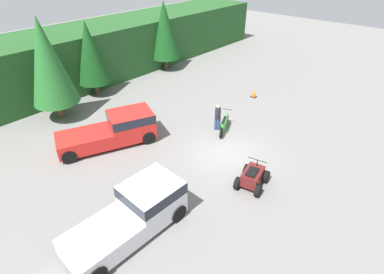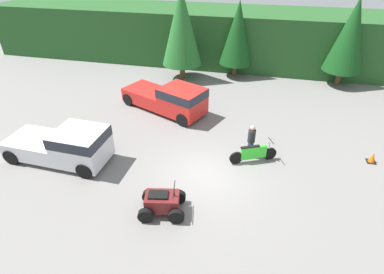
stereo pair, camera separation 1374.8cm
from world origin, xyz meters
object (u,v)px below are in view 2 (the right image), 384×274
object	(u,v)px
pickup_truck_second	(66,145)
dirt_bike	(253,153)
rider_person	(251,140)
quad_atv	(162,203)
pickup_truck_red	(171,98)
traffic_cone	(372,158)

from	to	relation	value
pickup_truck_second	dirt_bike	size ratio (longest dim) A/B	2.29
rider_person	quad_atv	bearing A→B (deg)	-152.71
pickup_truck_red	rider_person	world-z (taller)	pickup_truck_red
rider_person	dirt_bike	bearing A→B (deg)	-93.32
dirt_bike	traffic_cone	size ratio (longest dim) A/B	4.04
pickup_truck_second	rider_person	distance (m)	8.91
pickup_truck_red	pickup_truck_second	bearing A→B (deg)	-96.50
quad_atv	pickup_truck_second	bearing A→B (deg)	147.30
pickup_truck_second	quad_atv	xyz separation A→B (m)	(5.46, -2.16, -0.47)
pickup_truck_second	quad_atv	distance (m)	5.89
dirt_bike	traffic_cone	bearing A→B (deg)	-12.05
quad_atv	traffic_cone	xyz separation A→B (m)	(9.01, 5.37, -0.23)
quad_atv	dirt_bike	bearing A→B (deg)	40.04
quad_atv	rider_person	distance (m)	5.53
traffic_cone	rider_person	bearing A→B (deg)	-171.86
rider_person	pickup_truck_red	bearing A→B (deg)	117.04
dirt_bike	quad_atv	world-z (taller)	quad_atv
pickup_truck_red	traffic_cone	size ratio (longest dim) A/B	10.71
pickup_truck_red	quad_atv	xyz separation A→B (m)	(2.02, -8.13, -0.48)
pickup_truck_red	pickup_truck_second	world-z (taller)	same
traffic_cone	quad_atv	bearing A→B (deg)	-149.21
pickup_truck_second	dirt_bike	bearing A→B (deg)	14.77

